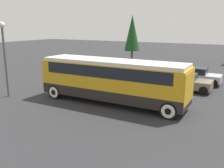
{
  "coord_description": "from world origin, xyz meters",
  "views": [
    {
      "loc": [
        7.94,
        -14.29,
        5.2
      ],
      "look_at": [
        0.0,
        0.0,
        1.33
      ],
      "focal_mm": 40.0,
      "sensor_mm": 36.0,
      "label": 1
    }
  ],
  "objects_px": {
    "parked_car_near": "(183,82)",
    "parked_car_mid": "(195,75)",
    "lamp_post": "(4,48)",
    "tour_bus": "(113,78)"
  },
  "relations": [
    {
      "from": "parked_car_near",
      "to": "parked_car_mid",
      "type": "height_order",
      "value": "parked_car_mid"
    },
    {
      "from": "parked_car_near",
      "to": "lamp_post",
      "type": "relative_size",
      "value": 0.81
    },
    {
      "from": "parked_car_near",
      "to": "parked_car_mid",
      "type": "relative_size",
      "value": 0.98
    },
    {
      "from": "parked_car_mid",
      "to": "lamp_post",
      "type": "bearing_deg",
      "value": -135.34
    },
    {
      "from": "parked_car_mid",
      "to": "lamp_post",
      "type": "height_order",
      "value": "lamp_post"
    },
    {
      "from": "tour_bus",
      "to": "parked_car_mid",
      "type": "height_order",
      "value": "tour_bus"
    },
    {
      "from": "tour_bus",
      "to": "parked_car_near",
      "type": "height_order",
      "value": "tour_bus"
    },
    {
      "from": "parked_car_mid",
      "to": "lamp_post",
      "type": "relative_size",
      "value": 0.82
    },
    {
      "from": "parked_car_near",
      "to": "tour_bus",
      "type": "bearing_deg",
      "value": -118.95
    },
    {
      "from": "lamp_post",
      "to": "tour_bus",
      "type": "bearing_deg",
      "value": 17.0
    }
  ]
}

